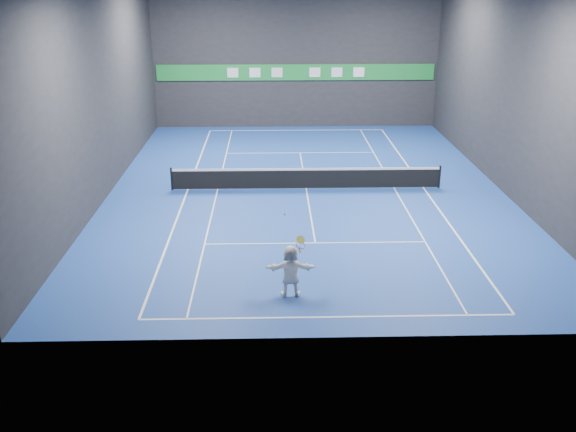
{
  "coord_description": "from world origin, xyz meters",
  "views": [
    {
      "loc": [
        -1.6,
        -28.27,
        9.39
      ],
      "look_at": [
        -1.05,
        -7.49,
        1.5
      ],
      "focal_mm": 40.0,
      "sensor_mm": 36.0,
      "label": 1
    }
  ],
  "objects_px": {
    "player": "(291,271)",
    "tennis_racket": "(301,246)",
    "tennis_net": "(306,178)",
    "tennis_ball": "(285,214)"
  },
  "relations": [
    {
      "from": "player",
      "to": "tennis_ball",
      "type": "height_order",
      "value": "tennis_ball"
    },
    {
      "from": "player",
      "to": "tennis_net",
      "type": "xyz_separation_m",
      "value": [
        1.05,
        10.48,
        -0.29
      ]
    },
    {
      "from": "tennis_ball",
      "to": "tennis_net",
      "type": "relative_size",
      "value": 0.01
    },
    {
      "from": "tennis_ball",
      "to": "tennis_racket",
      "type": "height_order",
      "value": "tennis_ball"
    },
    {
      "from": "tennis_ball",
      "to": "tennis_racket",
      "type": "bearing_deg",
      "value": -13.68
    },
    {
      "from": "tennis_racket",
      "to": "tennis_ball",
      "type": "bearing_deg",
      "value": 166.32
    },
    {
      "from": "player",
      "to": "tennis_net",
      "type": "bearing_deg",
      "value": -95.98
    },
    {
      "from": "tennis_racket",
      "to": "tennis_net",
      "type": "bearing_deg",
      "value": 85.92
    },
    {
      "from": "tennis_net",
      "to": "tennis_racket",
      "type": "bearing_deg",
      "value": -94.08
    },
    {
      "from": "player",
      "to": "tennis_racket",
      "type": "height_order",
      "value": "tennis_racket"
    }
  ]
}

